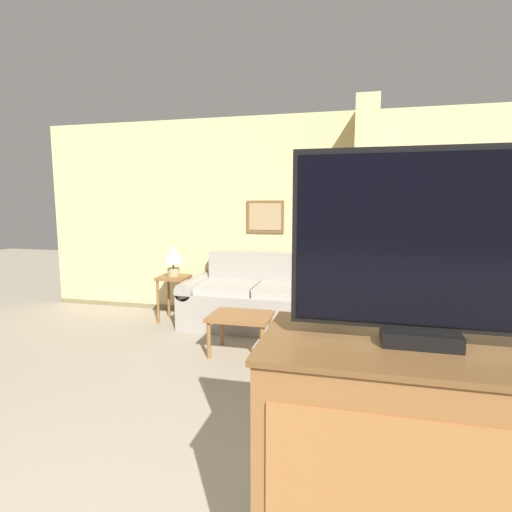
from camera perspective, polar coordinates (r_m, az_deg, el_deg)
wall_back at (r=5.23m, az=3.52°, el=5.29°), size 6.75×0.16×2.60m
wall_partition_pillar at (r=4.69m, az=15.03°, el=4.84°), size 0.24×0.79×2.60m
couch at (r=4.94m, az=0.28°, el=-6.31°), size 1.82×0.84×0.88m
coffee_table at (r=4.04m, az=-2.22°, el=-9.11°), size 0.61×0.48×0.40m
side_table at (r=5.20m, az=-11.66°, el=-4.21°), size 0.36×0.36×0.58m
table_lamp at (r=5.13m, az=-11.78°, el=0.08°), size 0.31×0.31×0.40m
tv_dresser at (r=1.68m, az=21.22°, el=-28.80°), size 1.03×0.55×1.06m
tv at (r=1.37m, az=22.93°, el=1.09°), size 0.84×0.16×0.63m
bed at (r=4.35m, az=26.87°, el=-9.92°), size 1.52×2.02×0.51m
backpack at (r=4.33m, az=29.04°, el=-3.51°), size 0.30×0.20×0.46m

